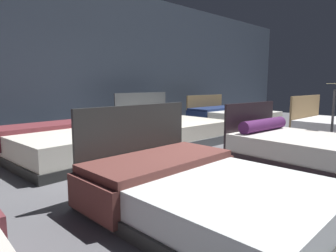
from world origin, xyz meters
TOP-DOWN VIEW (x-y plane):
  - ground_plane at (0.00, 0.00)m, footprint 18.00×18.00m
  - showroom_back_wall at (0.00, 3.57)m, footprint 18.00×0.06m
  - bed_1 at (-1.17, -1.14)m, footprint 1.69×2.14m
  - bed_2 at (1.23, -1.15)m, footprint 1.56×2.12m
  - bed_5 at (-1.25, 1.71)m, footprint 1.69×2.07m
  - bed_6 at (1.26, 1.71)m, footprint 1.65×2.17m
  - bed_7 at (3.63, 1.74)m, footprint 1.72×2.04m
  - price_sign at (2.39, -1.13)m, footprint 0.28×0.24m

SIDE VIEW (x-z plane):
  - ground_plane at x=0.00m, z-range -0.02..0.00m
  - bed_1 at x=-1.17m, z-range -0.27..0.69m
  - bed_6 at x=1.26m, z-range -0.27..0.72m
  - bed_2 at x=1.23m, z-range -0.21..0.67m
  - bed_5 at x=-1.25m, z-range -0.02..0.49m
  - bed_7 at x=3.63m, z-range -0.18..0.69m
  - price_sign at x=2.39m, z-range -0.13..1.08m
  - showroom_back_wall at x=0.00m, z-range 0.00..3.50m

